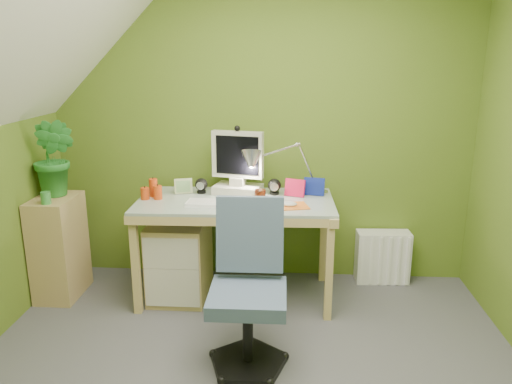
# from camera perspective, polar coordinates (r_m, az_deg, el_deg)

# --- Properties ---
(wall_back) EXTENTS (3.20, 0.01, 2.40)m
(wall_back) POSITION_cam_1_polar(r_m,az_deg,el_deg) (3.83, 0.61, 7.45)
(wall_back) COLOR #587423
(wall_back) RESTS_ON floor
(slope_ceiling) EXTENTS (1.10, 3.20, 1.10)m
(slope_ceiling) POSITION_cam_1_polar(r_m,az_deg,el_deg) (2.50, -26.37, 16.66)
(slope_ceiling) COLOR white
(slope_ceiling) RESTS_ON wall_left
(desk) EXTENTS (1.40, 0.72, 0.74)m
(desk) POSITION_cam_1_polar(r_m,az_deg,el_deg) (3.65, -2.31, -6.48)
(desk) COLOR tan
(desk) RESTS_ON floor
(monitor) EXTENTS (0.44, 0.31, 0.55)m
(monitor) POSITION_cam_1_polar(r_m,az_deg,el_deg) (3.64, -2.11, 4.06)
(monitor) COLOR beige
(monitor) RESTS_ON desk
(speaker_left) EXTENTS (0.11, 0.11, 0.11)m
(speaker_left) POSITION_cam_1_polar(r_m,az_deg,el_deg) (3.70, -6.27, 0.71)
(speaker_left) COLOR black
(speaker_left) RESTS_ON desk
(speaker_right) EXTENTS (0.10, 0.10, 0.12)m
(speaker_right) POSITION_cam_1_polar(r_m,az_deg,el_deg) (3.65, 2.11, 0.62)
(speaker_right) COLOR black
(speaker_right) RESTS_ON desk
(keyboard) EXTENTS (0.49, 0.18, 0.02)m
(keyboard) POSITION_cam_1_polar(r_m,az_deg,el_deg) (3.40, -3.97, -1.33)
(keyboard) COLOR white
(keyboard) RESTS_ON desk
(mousepad) EXTENTS (0.28, 0.23, 0.01)m
(mousepad) POSITION_cam_1_polar(r_m,az_deg,el_deg) (3.37, 3.81, -1.62)
(mousepad) COLOR orange
(mousepad) RESTS_ON desk
(mouse) EXTENTS (0.11, 0.08, 0.04)m
(mouse) POSITION_cam_1_polar(r_m,az_deg,el_deg) (3.37, 3.81, -1.38)
(mouse) COLOR silver
(mouse) RESTS_ON mousepad
(amber_tumbler) EXTENTS (0.09, 0.09, 0.10)m
(amber_tumbler) POSITION_cam_1_polar(r_m,az_deg,el_deg) (3.42, 0.47, -0.54)
(amber_tumbler) COLOR maroon
(amber_tumbler) RESTS_ON desk
(candle_cluster) EXTENTS (0.20, 0.19, 0.13)m
(candle_cluster) POSITION_cam_1_polar(r_m,az_deg,el_deg) (3.63, -11.81, 0.34)
(candle_cluster) COLOR #C93F11
(candle_cluster) RESTS_ON desk
(photo_frame_red) EXTENTS (0.15, 0.07, 0.13)m
(photo_frame_red) POSITION_cam_1_polar(r_m,az_deg,el_deg) (3.61, 4.47, 0.48)
(photo_frame_red) COLOR #C5153E
(photo_frame_red) RESTS_ON desk
(photo_frame_blue) EXTENTS (0.15, 0.05, 0.13)m
(photo_frame_blue) POSITION_cam_1_polar(r_m,az_deg,el_deg) (3.65, 6.66, 0.63)
(photo_frame_blue) COLOR navy
(photo_frame_blue) RESTS_ON desk
(photo_frame_green) EXTENTS (0.13, 0.06, 0.11)m
(photo_frame_green) POSITION_cam_1_polar(r_m,az_deg,el_deg) (3.71, -8.30, 0.67)
(photo_frame_green) COLOR #A5B47C
(photo_frame_green) RESTS_ON desk
(desk_lamp) EXTENTS (0.53, 0.23, 0.56)m
(desk_lamp) POSITION_cam_1_polar(r_m,az_deg,el_deg) (3.62, 5.01, 4.06)
(desk_lamp) COLOR #ADAEB2
(desk_lamp) RESTS_ON desk
(side_ledge) EXTENTS (0.28, 0.43, 0.75)m
(side_ledge) POSITION_cam_1_polar(r_m,az_deg,el_deg) (3.94, -21.57, -5.87)
(side_ledge) COLOR tan
(side_ledge) RESTS_ON floor
(potted_plant) EXTENTS (0.36, 0.32, 0.56)m
(potted_plant) POSITION_cam_1_polar(r_m,az_deg,el_deg) (3.80, -22.03, 3.65)
(potted_plant) COLOR #297C2C
(potted_plant) RESTS_ON side_ledge
(green_cup) EXTENTS (0.07, 0.07, 0.08)m
(green_cup) POSITION_cam_1_polar(r_m,az_deg,el_deg) (3.67, -22.89, -0.63)
(green_cup) COLOR #3B8F3E
(green_cup) RESTS_ON side_ledge
(task_chair) EXTENTS (0.49, 0.49, 0.88)m
(task_chair) POSITION_cam_1_polar(r_m,az_deg,el_deg) (2.82, -0.96, -11.85)
(task_chair) COLOR #44566F
(task_chair) RESTS_ON floor
(radiator) EXTENTS (0.42, 0.18, 0.41)m
(radiator) POSITION_cam_1_polar(r_m,az_deg,el_deg) (4.06, 14.25, -7.19)
(radiator) COLOR silver
(radiator) RESTS_ON floor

